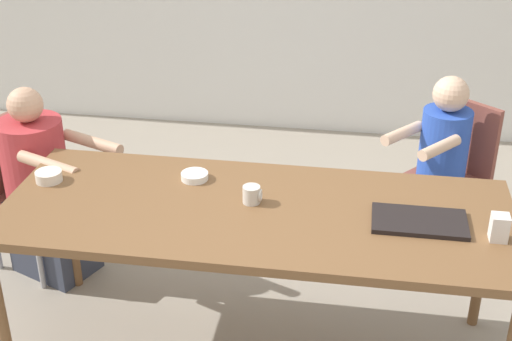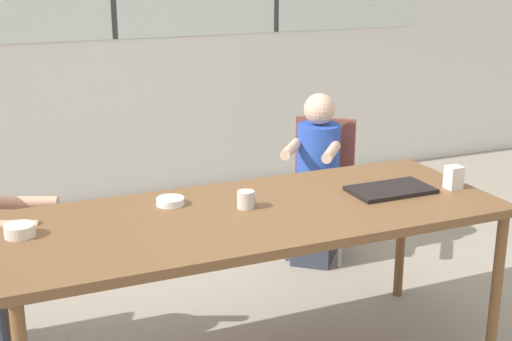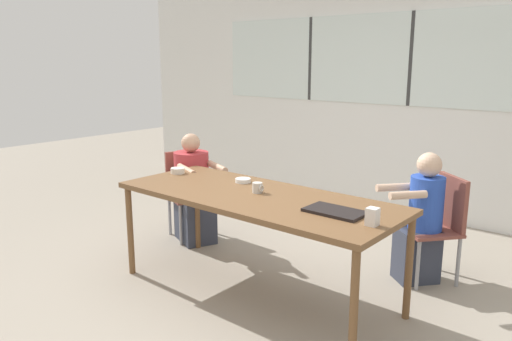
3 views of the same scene
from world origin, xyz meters
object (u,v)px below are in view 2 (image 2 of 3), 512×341
object	(u,v)px
chair_for_woman_green_shirt	(322,174)
person_woman_green_shirt	(317,185)
bowl_white_shallow	(20,230)
bowl_cereal	(170,201)
coffee_mug	(246,199)
milk_carton_small	(454,177)

from	to	relation	value
chair_for_woman_green_shirt	person_woman_green_shirt	xyz separation A→B (m)	(-0.10, -0.13, -0.02)
chair_for_woman_green_shirt	bowl_white_shallow	xyz separation A→B (m)	(-1.91, -1.05, 0.30)
person_woman_green_shirt	bowl_cereal	bearing A→B (deg)	74.32
coffee_mug	chair_for_woman_green_shirt	bearing A→B (deg)	48.47
person_woman_green_shirt	bowl_white_shallow	distance (m)	2.06
person_woman_green_shirt	bowl_white_shallow	world-z (taller)	person_woman_green_shirt
milk_carton_small	bowl_cereal	bearing A→B (deg)	166.64
bowl_cereal	bowl_white_shallow	bearing A→B (deg)	-169.43
coffee_mug	bowl_white_shallow	size ratio (longest dim) A/B	0.69
milk_carton_small	bowl_white_shallow	size ratio (longest dim) A/B	0.91
person_woman_green_shirt	coffee_mug	xyz separation A→B (m)	(-0.87, -0.98, 0.34)
milk_carton_small	bowl_cereal	distance (m)	1.33
coffee_mug	bowl_white_shallow	xyz separation A→B (m)	(-0.94, 0.05, -0.01)
person_woman_green_shirt	coffee_mug	size ratio (longest dim) A/B	12.72
milk_carton_small	bowl_white_shallow	xyz separation A→B (m)	(-1.94, 0.19, -0.03)
person_woman_green_shirt	bowl_white_shallow	size ratio (longest dim) A/B	8.76
chair_for_woman_green_shirt	coffee_mug	world-z (taller)	coffee_mug
person_woman_green_shirt	coffee_mug	world-z (taller)	person_woman_green_shirt
chair_for_woman_green_shirt	coffee_mug	bearing A→B (deg)	88.06
chair_for_woman_green_shirt	bowl_white_shallow	size ratio (longest dim) A/B	7.12
chair_for_woman_green_shirt	bowl_white_shallow	world-z (taller)	chair_for_woman_green_shirt
chair_for_woman_green_shirt	bowl_cereal	xyz separation A→B (m)	(-1.27, -0.93, 0.29)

